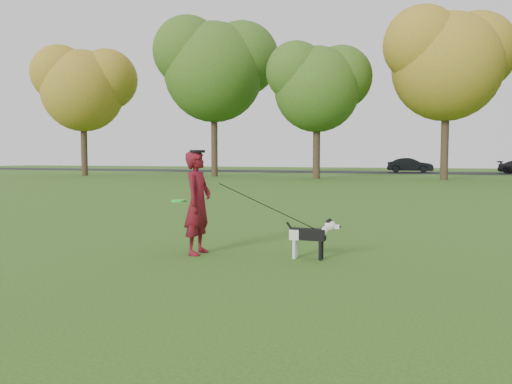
% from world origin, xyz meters
% --- Properties ---
extents(ground, '(120.00, 120.00, 0.00)m').
position_xyz_m(ground, '(0.00, 0.00, 0.00)').
color(ground, '#285116').
rests_on(ground, ground).
extents(road, '(120.00, 7.00, 0.02)m').
position_xyz_m(road, '(0.00, 40.00, 0.01)').
color(road, black).
rests_on(road, ground).
extents(man, '(0.38, 0.58, 1.58)m').
position_xyz_m(man, '(-0.51, -0.38, 0.79)').
color(man, '#570C21').
rests_on(man, ground).
extents(dog, '(0.81, 0.16, 0.61)m').
position_xyz_m(dog, '(1.22, -0.20, 0.37)').
color(dog, black).
rests_on(dog, ground).
extents(car_mid, '(4.04, 1.48, 1.32)m').
position_xyz_m(car_mid, '(1.64, 40.00, 0.68)').
color(car_mid, black).
rests_on(car_mid, road).
extents(man_held_items, '(2.24, 0.38, 1.18)m').
position_xyz_m(man_held_items, '(0.58, -0.32, 0.76)').
color(man_held_items, '#1FF639').
rests_on(man_held_items, ground).
extents(tree_row, '(51.74, 8.86, 12.01)m').
position_xyz_m(tree_row, '(-1.43, 26.07, 7.41)').
color(tree_row, '#38281C').
rests_on(tree_row, ground).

